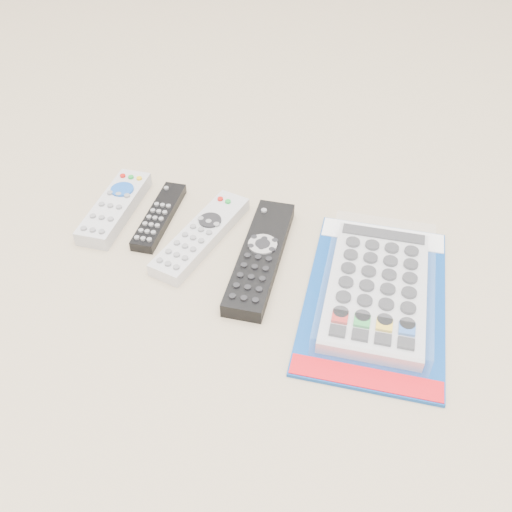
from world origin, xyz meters
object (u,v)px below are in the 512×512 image
(jumbo_remote_packaged, at_px, (377,288))
(remote_silver_dvd, at_px, (201,235))
(remote_large_black, at_px, (260,256))
(remote_small_grey, at_px, (115,207))
(remote_slim_black, at_px, (159,216))

(jumbo_remote_packaged, bearing_deg, remote_silver_dvd, 168.21)
(remote_silver_dvd, xyz_separation_m, remote_large_black, (0.10, -0.01, 0.00))
(remote_small_grey, distance_m, remote_large_black, 0.25)
(remote_slim_black, xyz_separation_m, remote_large_black, (0.18, -0.04, 0.00))
(remote_silver_dvd, height_order, remote_large_black, remote_large_black)
(jumbo_remote_packaged, bearing_deg, remote_large_black, 169.90)
(remote_silver_dvd, bearing_deg, remote_large_black, 0.90)
(remote_small_grey, xyz_separation_m, remote_slim_black, (0.07, 0.01, -0.00))
(jumbo_remote_packaged, bearing_deg, remote_small_grey, 168.30)
(remote_small_grey, relative_size, remote_silver_dvd, 0.86)
(remote_slim_black, relative_size, remote_large_black, 0.68)
(remote_small_grey, xyz_separation_m, remote_large_black, (0.25, -0.03, -0.00))
(remote_silver_dvd, bearing_deg, remote_slim_black, 174.37)
(remote_large_black, xyz_separation_m, jumbo_remote_packaged, (0.17, -0.01, 0.01))
(remote_silver_dvd, xyz_separation_m, jumbo_remote_packaged, (0.26, -0.03, 0.01))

